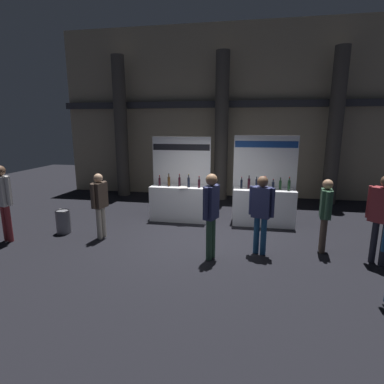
{
  "coord_description": "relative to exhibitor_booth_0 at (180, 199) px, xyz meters",
  "views": [
    {
      "loc": [
        0.92,
        -6.84,
        2.74
      ],
      "look_at": [
        -0.38,
        0.43,
        1.12
      ],
      "focal_mm": 28.3,
      "sensor_mm": 36.0,
      "label": 1
    }
  ],
  "objects": [
    {
      "name": "ground_plane",
      "position": [
        0.96,
        -1.62,
        -0.62
      ],
      "size": [
        25.37,
        25.37,
        0.0
      ],
      "primitive_type": "plane",
      "color": "black"
    },
    {
      "name": "hall_colonnade",
      "position": [
        0.96,
        3.42,
        2.5
      ],
      "size": [
        12.68,
        1.08,
        6.39
      ],
      "color": "gray",
      "rests_on": "ground_plane"
    },
    {
      "name": "exhibitor_booth_0",
      "position": [
        0.0,
        0.0,
        0.0
      ],
      "size": [
        1.74,
        0.73,
        2.42
      ],
      "color": "white",
      "rests_on": "ground_plane"
    },
    {
      "name": "exhibitor_booth_1",
      "position": [
        2.42,
        -0.01,
        0.01
      ],
      "size": [
        1.77,
        0.66,
        2.47
      ],
      "color": "white",
      "rests_on": "ground_plane"
    },
    {
      "name": "trash_bin",
      "position": [
        -2.73,
        -1.67,
        -0.31
      ],
      "size": [
        0.36,
        0.36,
        0.61
      ],
      "color": "slate",
      "rests_on": "ground_plane"
    },
    {
      "name": "visitor_0",
      "position": [
        -3.71,
        -2.43,
        0.48
      ],
      "size": [
        0.46,
        0.3,
        1.84
      ],
      "rotation": [
        0.0,
        0.0,
        6.04
      ],
      "color": "maroon",
      "rests_on": "ground_plane"
    },
    {
      "name": "visitor_2",
      "position": [
        1.22,
        -2.54,
        0.45
      ],
      "size": [
        0.31,
        0.48,
        1.81
      ],
      "rotation": [
        0.0,
        0.0,
        4.33
      ],
      "color": "#33563D",
      "rests_on": "ground_plane"
    },
    {
      "name": "visitor_3",
      "position": [
        -1.59,
        -1.82,
        0.34
      ],
      "size": [
        0.3,
        0.53,
        1.62
      ],
      "rotation": [
        0.0,
        0.0,
        4.52
      ],
      "color": "#ADA393",
      "rests_on": "ground_plane"
    },
    {
      "name": "visitor_4",
      "position": [
        3.62,
        -1.75,
        0.35
      ],
      "size": [
        0.26,
        0.54,
        1.63
      ],
      "rotation": [
        0.0,
        0.0,
        1.43
      ],
      "color": "#47382D",
      "rests_on": "ground_plane"
    },
    {
      "name": "visitor_5",
      "position": [
        2.25,
        -2.11,
        0.41
      ],
      "size": [
        0.52,
        0.34,
        1.72
      ],
      "rotation": [
        0.0,
        0.0,
        5.95
      ],
      "color": "navy",
      "rests_on": "ground_plane"
    },
    {
      "name": "visitor_6",
      "position": [
        4.57,
        -2.2,
        0.5
      ],
      "size": [
        0.51,
        0.5,
        1.82
      ],
      "rotation": [
        0.0,
        0.0,
        5.55
      ],
      "color": "#23232D",
      "rests_on": "ground_plane"
    }
  ]
}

